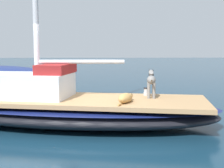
{
  "coord_description": "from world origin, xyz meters",
  "views": [
    {
      "loc": [
        -7.42,
        -0.75,
        1.87
      ],
      "look_at": [
        0.0,
        -1.0,
        1.01
      ],
      "focal_mm": 47.93,
      "sensor_mm": 36.0,
      "label": 1
    }
  ],
  "objects_px": {
    "sailboat_main": "(72,111)",
    "moored_boat_starboard_side": "(0,77)",
    "dog_tan": "(126,98)",
    "deck_winch": "(146,92)",
    "dog_grey": "(151,81)"
  },
  "relations": [
    {
      "from": "sailboat_main",
      "to": "moored_boat_starboard_side",
      "type": "xyz_separation_m",
      "value": [
        6.6,
        4.01,
        0.25
      ]
    },
    {
      "from": "dog_grey",
      "to": "deck_winch",
      "type": "bearing_deg",
      "value": 15.57
    },
    {
      "from": "deck_winch",
      "to": "sailboat_main",
      "type": "bearing_deg",
      "value": 100.71
    },
    {
      "from": "dog_tan",
      "to": "moored_boat_starboard_side",
      "type": "bearing_deg",
      "value": 36.08
    },
    {
      "from": "dog_grey",
      "to": "moored_boat_starboard_side",
      "type": "relative_size",
      "value": 0.15
    },
    {
      "from": "dog_grey",
      "to": "dog_tan",
      "type": "bearing_deg",
      "value": 136.72
    },
    {
      "from": "dog_tan",
      "to": "moored_boat_starboard_side",
      "type": "distance_m",
      "value": 9.0
    },
    {
      "from": "sailboat_main",
      "to": "deck_winch",
      "type": "height_order",
      "value": "deck_winch"
    },
    {
      "from": "dog_grey",
      "to": "deck_winch",
      "type": "xyz_separation_m",
      "value": [
        0.28,
        0.08,
        -0.32
      ]
    },
    {
      "from": "sailboat_main",
      "to": "dog_grey",
      "type": "height_order",
      "value": "dog_grey"
    },
    {
      "from": "sailboat_main",
      "to": "deck_winch",
      "type": "distance_m",
      "value": 2.0
    },
    {
      "from": "deck_winch",
      "to": "dog_tan",
      "type": "bearing_deg",
      "value": 148.52
    },
    {
      "from": "sailboat_main",
      "to": "deck_winch",
      "type": "bearing_deg",
      "value": -79.29
    },
    {
      "from": "sailboat_main",
      "to": "dog_tan",
      "type": "height_order",
      "value": "dog_tan"
    },
    {
      "from": "sailboat_main",
      "to": "moored_boat_starboard_side",
      "type": "relative_size",
      "value": 1.19
    }
  ]
}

